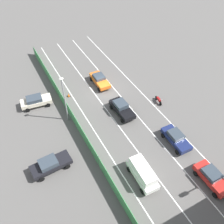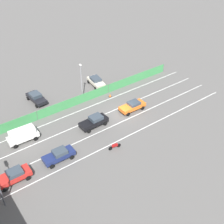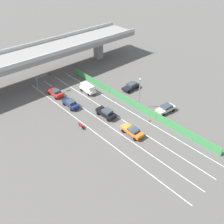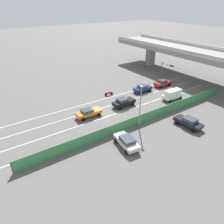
{
  "view_description": "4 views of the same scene",
  "coord_description": "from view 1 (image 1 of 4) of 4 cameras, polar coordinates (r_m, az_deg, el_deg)",
  "views": [
    {
      "loc": [
        13.08,
        27.25,
        24.58
      ],
      "look_at": [
        2.0,
        6.31,
        1.7
      ],
      "focal_mm": 39.46,
      "sensor_mm": 36.0,
      "label": 1
    },
    {
      "loc": [
        -30.32,
        24.64,
        28.19
      ],
      "look_at": [
        -0.39,
        2.46,
        1.62
      ],
      "focal_mm": 46.71,
      "sensor_mm": 36.0,
      "label": 2
    },
    {
      "loc": [
        -26.5,
        -25.16,
        29.89
      ],
      "look_at": [
        0.15,
        3.91,
        1.91
      ],
      "focal_mm": 39.12,
      "sensor_mm": 36.0,
      "label": 3
    },
    {
      "loc": [
        28.3,
        -16.4,
        18.09
      ],
      "look_at": [
        2.07,
        1.47,
        0.87
      ],
      "focal_mm": 32.96,
      "sensor_mm": 36.0,
      "label": 4
    }
  ],
  "objects": [
    {
      "name": "parked_sedan_dark",
      "position": [
        29.42,
        -14.09,
        -11.65
      ],
      "size": [
        4.71,
        2.29,
        1.62
      ],
      "color": "black",
      "rests_on": "ground"
    },
    {
      "name": "lane_line_right_edge",
      "position": [
        34.13,
        -5.43,
        -2.31
      ],
      "size": [
        0.14,
        45.99,
        0.01
      ],
      "primitive_type": "cube",
      "color": "silver",
      "rests_on": "ground"
    },
    {
      "name": "car_sedan_navy",
      "position": [
        31.94,
        14.6,
        -5.85
      ],
      "size": [
        1.99,
        4.38,
        1.6
      ],
      "color": "navy",
      "rests_on": "ground"
    },
    {
      "name": "car_taxi_orange",
      "position": [
        39.92,
        -2.87,
        7.47
      ],
      "size": [
        2.07,
        4.57,
        1.52
      ],
      "color": "orange",
      "rests_on": "ground"
    },
    {
      "name": "ground_plane",
      "position": [
        38.96,
        -1.75,
        4.86
      ],
      "size": [
        300.0,
        300.0,
        0.0
      ],
      "primitive_type": "plane",
      "color": "#565451"
    },
    {
      "name": "motorcycle",
      "position": [
        37.29,
        10.74,
        2.78
      ],
      "size": [
        0.6,
        1.94,
        0.93
      ],
      "color": "black",
      "rests_on": "ground"
    },
    {
      "name": "street_lamp",
      "position": [
        31.97,
        -11.03,
        3.71
      ],
      "size": [
        0.6,
        0.36,
        7.1
      ],
      "color": "gray",
      "rests_on": "ground"
    },
    {
      "name": "lane_line_mid_right",
      "position": [
        35.07,
        -0.5,
        -0.49
      ],
      "size": [
        0.14,
        45.99,
        0.01
      ],
      "primitive_type": "cube",
      "color": "silver",
      "rests_on": "ground"
    },
    {
      "name": "lane_line_left_edge",
      "position": [
        37.74,
        8.44,
        2.8
      ],
      "size": [
        0.14,
        45.99,
        0.01
      ],
      "primitive_type": "cube",
      "color": "silver",
      "rests_on": "ground"
    },
    {
      "name": "car_sedan_red",
      "position": [
        29.73,
        22.2,
        -13.83
      ],
      "size": [
        2.01,
        4.33,
        1.6
      ],
      "color": "red",
      "rests_on": "ground"
    },
    {
      "name": "green_fence",
      "position": [
        33.14,
        -8.38,
        -2.34
      ],
      "size": [
        0.1,
        42.09,
        1.7
      ],
      "color": "#3D8E4C",
      "rests_on": "ground"
    },
    {
      "name": "lane_line_mid_left",
      "position": [
        36.28,
        4.13,
        1.22
      ],
      "size": [
        0.14,
        45.99,
        0.01
      ],
      "primitive_type": "cube",
      "color": "silver",
      "rests_on": "ground"
    },
    {
      "name": "traffic_cone",
      "position": [
        38.37,
        -10.04,
        3.89
      ],
      "size": [
        0.47,
        0.47,
        0.58
      ],
      "color": "orange",
      "rests_on": "ground"
    },
    {
      "name": "car_sedan_black",
      "position": [
        34.63,
        2.27,
        0.9
      ],
      "size": [
        2.1,
        4.59,
        1.72
      ],
      "color": "black",
      "rests_on": "ground"
    },
    {
      "name": "car_van_white",
      "position": [
        27.82,
        7.1,
        -13.74
      ],
      "size": [
        2.09,
        4.5,
        2.11
      ],
      "color": "silver",
      "rests_on": "ground"
    },
    {
      "name": "parked_sedan_cream",
      "position": [
        37.5,
        -17.26,
        2.49
      ],
      "size": [
        4.54,
        2.42,
        1.6
      ],
      "color": "beige",
      "rests_on": "ground"
    }
  ]
}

